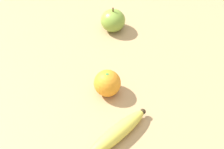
# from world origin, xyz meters

# --- Properties ---
(ground_plane) EXTENTS (3.00, 3.00, 0.00)m
(ground_plane) POSITION_xyz_m (0.00, 0.00, 0.00)
(ground_plane) COLOR tan
(banana) EXTENTS (0.20, 0.07, 0.04)m
(banana) POSITION_xyz_m (-0.07, -0.06, 0.02)
(banana) COLOR #DBCC4C
(banana) RESTS_ON ground_plane
(orange) EXTENTS (0.07, 0.07, 0.07)m
(orange) POSITION_xyz_m (0.02, 0.05, 0.04)
(orange) COLOR orange
(orange) RESTS_ON ground_plane
(apple) EXTENTS (0.08, 0.08, 0.08)m
(apple) POSITION_xyz_m (0.23, 0.19, 0.03)
(apple) COLOR olive
(apple) RESTS_ON ground_plane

